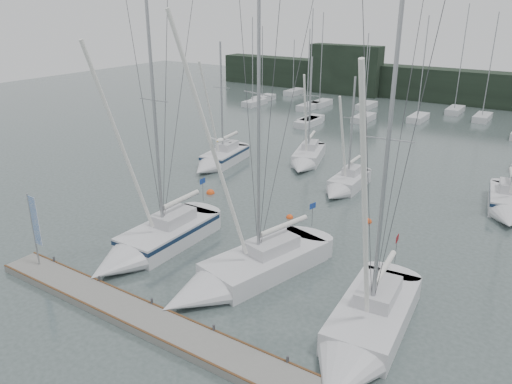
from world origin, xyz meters
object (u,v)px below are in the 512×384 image
sailboat_mid_c (344,186)px  sailboat_mid_d (508,206)px  sailboat_near_left (148,245)px  buoy_a (290,218)px  sailboat_mid_b (306,160)px  sailboat_near_right (360,339)px  buoy_c (210,193)px  sailboat_near_center (234,276)px  dock_banner (35,224)px  buoy_b (368,222)px  sailboat_mid_a (218,160)px

sailboat_mid_c → sailboat_mid_d: size_ratio=0.77×
sailboat_near_left → buoy_a: 10.78m
sailboat_mid_b → buoy_a: size_ratio=21.09×
sailboat_near_right → buoy_c: size_ratio=23.18×
sailboat_near_center → sailboat_near_right: (8.02, -1.31, 0.01)m
sailboat_mid_b → dock_banner: (-3.37, -26.43, 2.49)m
sailboat_near_center → buoy_a: bearing=116.3°
sailboat_near_left → sailboat_mid_b: size_ratio=1.48×
buoy_b → sailboat_near_right: bearing=-69.9°
sailboat_near_center → buoy_c: (-9.94, 10.46, -0.58)m
sailboat_near_left → buoy_c: (-3.34, 10.43, -0.64)m
sailboat_mid_d → dock_banner: sailboat_mid_d is taller
sailboat_near_center → buoy_b: (3.06, 12.21, -0.58)m
sailboat_mid_a → sailboat_mid_b: sailboat_mid_a is taller
sailboat_mid_d → sailboat_near_right: bearing=-108.3°
sailboat_mid_d → buoy_c: size_ratio=18.69×
sailboat_mid_b → buoy_c: 11.43m
sailboat_near_left → sailboat_mid_a: sailboat_near_left is taller
sailboat_mid_a → sailboat_mid_d: bearing=-0.9°
sailboat_near_center → buoy_c: bearing=148.2°
buoy_a → buoy_b: buoy_b is taller
dock_banner → sailboat_mid_c: bearing=66.4°
sailboat_near_left → buoy_a: (4.59, 9.73, -0.64)m
sailboat_near_right → sailboat_mid_d: sailboat_near_right is taller
sailboat_mid_c → buoy_c: bearing=-146.5°
buoy_a → buoy_b: size_ratio=0.91×
sailboat_near_center → sailboat_mid_b: 22.57m
sailboat_near_center → sailboat_mid_d: (11.17, 19.36, 0.04)m
sailboat_mid_c → buoy_a: (-1.09, -7.10, -0.52)m
sailboat_mid_a → buoy_c: 7.20m
buoy_b → sailboat_mid_d: bearing=41.4°
buoy_c → sailboat_near_left: bearing=-72.2°
sailboat_mid_a → buoy_c: (3.85, -6.06, -0.61)m
sailboat_mid_a → sailboat_near_right: bearing=-46.7°
sailboat_mid_a → dock_banner: (3.49, -21.47, 2.42)m
sailboat_near_left → sailboat_mid_a: size_ratio=1.31×
sailboat_near_right → sailboat_near_center: bearing=165.7°
sailboat_near_left → sailboat_mid_d: bearing=47.1°
buoy_a → buoy_b: bearing=25.7°
sailboat_mid_a → dock_banner: bearing=-88.2°
sailboat_near_left → buoy_b: (9.66, 12.18, -0.64)m
buoy_a → dock_banner: bearing=-119.4°
buoy_b → buoy_c: size_ratio=0.81×
sailboat_mid_a → sailboat_near_left: bearing=-73.8°
buoy_c → dock_banner: dock_banner is taller
buoy_a → sailboat_mid_a: bearing=150.2°
sailboat_near_right → dock_banner: size_ratio=3.62×
buoy_c → dock_banner: 15.71m
sailboat_mid_d → buoy_a: 16.31m
sailboat_mid_b → dock_banner: 26.76m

